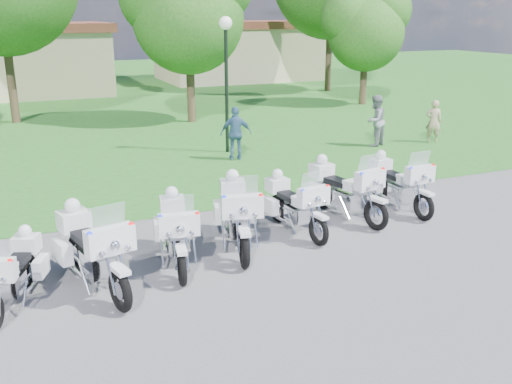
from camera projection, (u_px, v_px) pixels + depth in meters
name	position (u px, v px, depth m)	size (l,w,h in m)	color
ground	(280.00, 253.00, 11.54)	(100.00, 100.00, 0.00)	#4F4F53
grass_lawn	(92.00, 92.00, 35.20)	(100.00, 48.00, 0.01)	#24651F
motorcycle_1	(14.00, 271.00, 9.35)	(1.17, 1.98, 1.41)	black
motorcycle_2	(92.00, 248.00, 9.91)	(1.25, 2.56, 1.75)	black
motorcycle_3	(176.00, 230.00, 10.92)	(1.06, 2.38, 1.61)	black
motorcycle_4	(237.00, 213.00, 11.68)	(1.26, 2.55, 1.75)	black
motorcycle_5	(294.00, 203.00, 12.52)	(0.89, 2.28, 1.53)	black
motorcycle_6	(344.00, 189.00, 13.37)	(1.17, 2.47, 1.68)	black
motorcycle_7	(398.00, 182.00, 14.02)	(0.80, 2.39, 1.60)	black
lamp_post	(226.00, 52.00, 18.88)	(0.44, 0.44, 4.55)	black
tree_2	(187.00, 6.00, 23.99)	(5.56, 4.75, 7.42)	#38281C
tree_3	(366.00, 25.00, 29.17)	(4.58, 3.91, 6.11)	#38281C
building_east	(239.00, 50.00, 41.35)	(11.44, 7.28, 4.10)	#C9B891
bystander_a	(434.00, 121.00, 21.16)	(0.58, 0.38, 1.59)	tan
bystander_b	(375.00, 121.00, 20.55)	(0.90, 0.70, 1.84)	gray
bystander_c	(236.00, 134.00, 18.63)	(1.02, 0.43, 1.75)	#375D84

